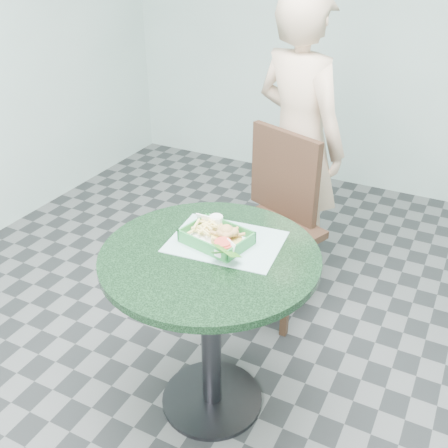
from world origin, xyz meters
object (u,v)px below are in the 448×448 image
at_px(sauce_ramekin, 211,224).
at_px(dining_chair, 275,211).
at_px(diner_person, 299,133).
at_px(crab_sandwich, 227,238).
at_px(food_basket, 217,244).
at_px(cafe_table, 210,294).

bearing_deg(sauce_ramekin, dining_chair, 89.45).
height_order(diner_person, crab_sandwich, diner_person).
height_order(food_basket, crab_sandwich, crab_sandwich).
height_order(crab_sandwich, sauce_ramekin, crab_sandwich).
bearing_deg(dining_chair, food_basket, -63.84).
distance_m(cafe_table, crab_sandwich, 0.24).
bearing_deg(diner_person, crab_sandwich, 118.60).
bearing_deg(crab_sandwich, food_basket, -168.45).
bearing_deg(cafe_table, sauce_ramekin, 116.82).
bearing_deg(food_basket, diner_person, 93.53).
height_order(dining_chair, sauce_ramekin, dining_chair).
distance_m(food_basket, sauce_ramekin, 0.11).
bearing_deg(dining_chair, sauce_ramekin, -68.86).
bearing_deg(dining_chair, crab_sandwich, -60.63).
distance_m(diner_person, food_basket, 1.07).
height_order(cafe_table, dining_chair, dining_chair).
relative_size(cafe_table, dining_chair, 0.88).
relative_size(dining_chair, sauce_ramekin, 17.33).
bearing_deg(crab_sandwich, sauce_ramekin, 147.77).
bearing_deg(diner_person, food_basket, 116.35).
distance_m(diner_person, crab_sandwich, 1.07).
relative_size(cafe_table, diner_person, 0.48).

